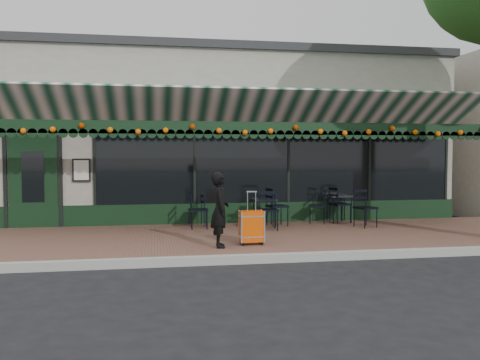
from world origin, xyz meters
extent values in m
plane|color=black|center=(0.00, 0.00, 0.00)|extent=(80.00, 80.00, 0.00)
cube|color=brown|center=(0.00, 2.00, 0.07)|extent=(18.00, 4.00, 0.15)
cube|color=#9E9E99|center=(0.00, -0.08, 0.07)|extent=(18.00, 0.16, 0.15)
cube|color=gray|center=(0.00, 8.00, 2.25)|extent=(12.00, 8.00, 4.50)
cube|color=black|center=(1.20, 3.98, 1.65)|extent=(9.20, 0.04, 2.00)
cube|color=black|center=(-4.80, 3.98, 1.25)|extent=(1.10, 0.07, 2.20)
cube|color=silver|center=(-3.70, 3.94, 1.50)|extent=(0.42, 0.04, 0.55)
cube|color=black|center=(0.00, 2.52, 2.46)|extent=(12.00, 0.03, 0.28)
cylinder|color=orange|center=(0.00, 2.46, 2.44)|extent=(11.60, 0.12, 0.12)
imported|color=black|center=(-0.79, 0.72, 0.85)|extent=(0.34, 0.52, 1.40)
cube|color=#DA4B06|center=(-0.16, 0.86, 0.51)|extent=(0.45, 0.26, 0.59)
cube|color=black|center=(-0.16, 0.86, 0.18)|extent=(0.45, 0.26, 0.06)
cube|color=silver|center=(-0.16, 0.86, 0.99)|extent=(0.20, 0.04, 0.37)
cube|color=black|center=(2.64, 3.62, 0.82)|extent=(0.56, 0.56, 0.04)
cylinder|color=black|center=(2.41, 3.38, 0.48)|extent=(0.03, 0.03, 0.65)
cylinder|color=black|center=(2.87, 3.38, 0.48)|extent=(0.03, 0.03, 0.65)
cylinder|color=black|center=(2.41, 3.85, 0.48)|extent=(0.03, 0.03, 0.65)
cylinder|color=black|center=(2.87, 3.85, 0.48)|extent=(0.03, 0.03, 0.65)
cube|color=black|center=(0.62, 3.27, 0.79)|extent=(0.53, 0.53, 0.04)
cylinder|color=black|center=(0.40, 3.05, 0.46)|extent=(0.03, 0.03, 0.62)
cylinder|color=black|center=(0.84, 3.05, 0.46)|extent=(0.03, 0.03, 0.62)
cylinder|color=black|center=(0.40, 3.49, 0.46)|extent=(0.03, 0.03, 0.62)
cylinder|color=black|center=(0.84, 3.49, 0.46)|extent=(0.03, 0.03, 0.62)
camera|label=1|loc=(-2.01, -8.61, 1.90)|focal=38.00mm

